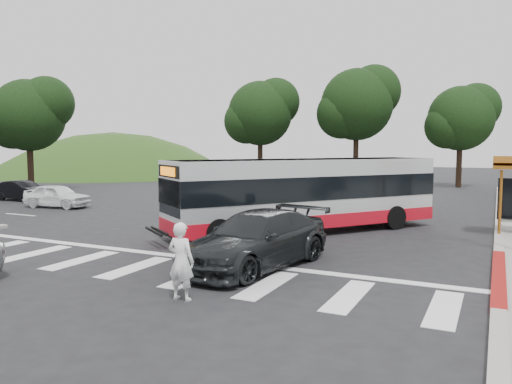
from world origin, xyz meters
The scene contains 14 objects.
ground centered at (0.00, 0.00, 0.00)m, with size 140.00×140.00×0.00m, color black.
curb_east centered at (9.00, 8.00, 0.07)m, with size 0.30×40.00×0.15m, color #9E9991.
curb_east_red centered at (9.00, -2.00, 0.08)m, with size 0.32×6.00×0.15m, color maroon.
hillside_nw centered at (-32.00, 30.00, 0.00)m, with size 44.00×44.00×10.00m, color #224215.
crosswalk_ladder centered at (0.00, -5.00, 0.01)m, with size 18.00×2.60×0.01m, color silver.
tree_north_a centered at (-1.92, 26.07, 6.92)m, with size 6.60×6.15×10.17m.
tree_north_b centered at (6.07, 28.06, 5.66)m, with size 5.72×5.33×8.43m.
tree_north_c centered at (-9.92, 24.06, 6.29)m, with size 6.16×5.74×9.30m.
tree_west_a centered at (-21.93, 10.06, 5.66)m, with size 5.72×5.33×8.43m.
transit_bus centered at (2.23, 2.47, 1.42)m, with size 2.38×10.99×2.84m, color silver, non-canonical shape.
pedestrian centered at (2.80, -6.85, 0.85)m, with size 0.62×0.41×1.71m, color white.
dark_sedan centered at (2.95, -3.44, 0.76)m, with size 2.14×5.27×1.53m, color black.
west_car_white centered at (-12.71, 3.92, 0.64)m, with size 1.51×3.75×1.28m, color white.
west_car_black centered at (-17.38, 5.48, 0.62)m, with size 1.31×3.76×1.24m, color black.
Camera 1 is at (8.88, -15.65, 3.32)m, focal length 35.00 mm.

